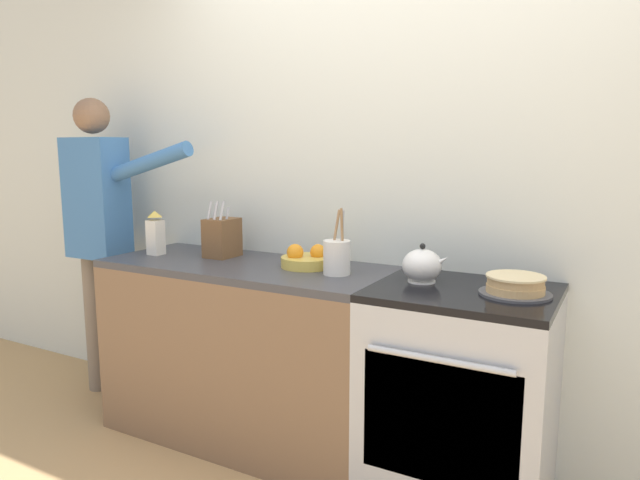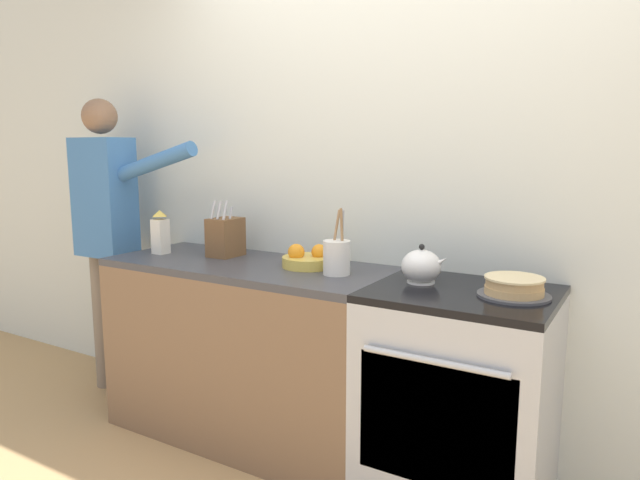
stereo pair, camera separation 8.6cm
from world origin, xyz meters
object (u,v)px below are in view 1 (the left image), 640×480
object	(u,v)px
tea_kettle	(422,266)
milk_carton	(156,234)
knife_block	(222,237)
fruit_bowl	(307,260)
person_baker	(99,221)
stove_range	(459,395)
layer_cake	(515,286)
utensil_crock	(337,257)

from	to	relation	value
tea_kettle	milk_carton	bearing A→B (deg)	-177.11
milk_carton	knife_block	bearing A→B (deg)	19.73
fruit_bowl	knife_block	bearing A→B (deg)	178.33
knife_block	person_baker	bearing A→B (deg)	-176.11
knife_block	person_baker	xyz separation A→B (m)	(-0.83, -0.06, 0.04)
stove_range	layer_cake	bearing A→B (deg)	0.52
stove_range	tea_kettle	size ratio (longest dim) A/B	4.45
milk_carton	tea_kettle	bearing A→B (deg)	2.89
utensil_crock	person_baker	distance (m)	1.53
fruit_bowl	utensil_crock	bearing A→B (deg)	-20.59
layer_cake	knife_block	size ratio (longest dim) A/B	0.92
layer_cake	milk_carton	xyz separation A→B (m)	(-1.79, -0.04, 0.07)
fruit_bowl	person_baker	distance (m)	1.34
stove_range	fruit_bowl	bearing A→B (deg)	174.66
stove_range	layer_cake	size ratio (longest dim) A/B	3.31
knife_block	milk_carton	size ratio (longest dim) A/B	1.27
stove_range	fruit_bowl	distance (m)	0.89
tea_kettle	fruit_bowl	xyz separation A→B (m)	(-0.57, 0.03, -0.03)
milk_carton	person_baker	world-z (taller)	person_baker
knife_block	utensil_crock	distance (m)	0.70
utensil_crock	person_baker	xyz separation A→B (m)	(-1.53, 0.03, 0.06)
layer_cake	utensil_crock	xyz separation A→B (m)	(-0.75, -0.00, 0.04)
layer_cake	tea_kettle	xyz separation A→B (m)	(-0.38, 0.03, 0.03)
utensil_crock	layer_cake	bearing A→B (deg)	0.33
stove_range	person_baker	bearing A→B (deg)	179.22
knife_block	fruit_bowl	world-z (taller)	knife_block
stove_range	tea_kettle	world-z (taller)	tea_kettle
stove_range	milk_carton	world-z (taller)	milk_carton
tea_kettle	knife_block	size ratio (longest dim) A/B	0.68
tea_kettle	milk_carton	world-z (taller)	milk_carton
stove_range	tea_kettle	bearing A→B (deg)	168.98
knife_block	fruit_bowl	bearing A→B (deg)	-1.67
tea_kettle	utensil_crock	size ratio (longest dim) A/B	0.67
milk_carton	person_baker	xyz separation A→B (m)	(-0.49, 0.06, 0.03)
milk_carton	person_baker	distance (m)	0.50
person_baker	fruit_bowl	bearing A→B (deg)	3.89
milk_carton	stove_range	bearing A→B (deg)	1.28
tea_kettle	person_baker	size ratio (longest dim) A/B	0.12
fruit_bowl	layer_cake	bearing A→B (deg)	-4.15
tea_kettle	fruit_bowl	world-z (taller)	tea_kettle
stove_range	layer_cake	distance (m)	0.51
tea_kettle	utensil_crock	world-z (taller)	utensil_crock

